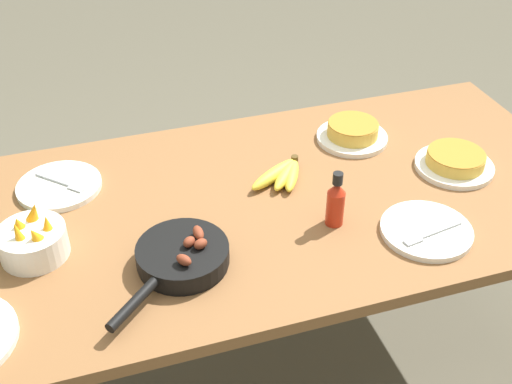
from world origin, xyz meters
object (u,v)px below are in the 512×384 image
object	(u,v)px
empty_plate_far_left	(426,230)
fruit_bowl_mango	(33,241)
banana_bunch	(283,174)
frittata_plate_side	(352,133)
skillet	(182,257)
frittata_plate_center	(455,162)
hot_sauce_bottle	(336,202)
empty_plate_near_front	(59,186)

from	to	relation	value
empty_plate_far_left	fruit_bowl_mango	world-z (taller)	fruit_bowl_mango
empty_plate_far_left	banana_bunch	bearing A→B (deg)	128.83
frittata_plate_side	fruit_bowl_mango	size ratio (longest dim) A/B	1.33
skillet	frittata_plate_side	xyz separation A→B (m)	(0.62, 0.39, -0.00)
skillet	frittata_plate_center	size ratio (longest dim) A/B	1.40
frittata_plate_side	frittata_plate_center	bearing A→B (deg)	-47.24
banana_bunch	frittata_plate_center	size ratio (longest dim) A/B	0.83
banana_bunch	hot_sauce_bottle	size ratio (longest dim) A/B	1.20
frittata_plate_side	fruit_bowl_mango	world-z (taller)	fruit_bowl_mango
hot_sauce_bottle	frittata_plate_side	bearing A→B (deg)	59.08
skillet	empty_plate_near_front	xyz separation A→B (m)	(-0.25, 0.41, -0.02)
skillet	empty_plate_far_left	size ratio (longest dim) A/B	1.35
skillet	empty_plate_near_front	bearing A→B (deg)	-101.55
frittata_plate_center	empty_plate_near_front	distance (m)	1.11
frittata_plate_side	hot_sauce_bottle	size ratio (longest dim) A/B	1.40
empty_plate_far_left	fruit_bowl_mango	xyz separation A→B (m)	(-0.93, 0.22, 0.03)
frittata_plate_center	skillet	bearing A→B (deg)	-168.96
empty_plate_near_front	hot_sauce_bottle	size ratio (longest dim) A/B	1.49
empty_plate_near_front	hot_sauce_bottle	world-z (taller)	hot_sauce_bottle
empty_plate_near_front	empty_plate_far_left	world-z (taller)	same
banana_bunch	empty_plate_near_front	bearing A→B (deg)	166.17
frittata_plate_side	hot_sauce_bottle	bearing A→B (deg)	-120.92
frittata_plate_side	empty_plate_near_front	xyz separation A→B (m)	(-0.87, 0.01, -0.02)
skillet	frittata_plate_center	bearing A→B (deg)	147.40
empty_plate_near_front	fruit_bowl_mango	size ratio (longest dim) A/B	1.41
banana_bunch	empty_plate_far_left	distance (m)	0.42
hot_sauce_bottle	frittata_plate_center	bearing A→B (deg)	16.15
frittata_plate_side	fruit_bowl_mango	bearing A→B (deg)	-165.38
banana_bunch	skillet	world-z (taller)	skillet
empty_plate_near_front	empty_plate_far_left	bearing A→B (deg)	-28.84
frittata_plate_side	hot_sauce_bottle	xyz separation A→B (m)	(-0.21, -0.35, 0.04)
banana_bunch	hot_sauce_bottle	distance (m)	0.23
fruit_bowl_mango	skillet	bearing A→B (deg)	-24.19
skillet	hot_sauce_bottle	size ratio (longest dim) A/B	2.01
empty_plate_near_front	hot_sauce_bottle	bearing A→B (deg)	-29.16
skillet	fruit_bowl_mango	xyz separation A→B (m)	(-0.33, 0.15, 0.01)
banana_bunch	hot_sauce_bottle	world-z (taller)	hot_sauce_bottle
empty_plate_far_left	frittata_plate_side	bearing A→B (deg)	88.99
frittata_plate_center	empty_plate_near_front	xyz separation A→B (m)	(-1.08, 0.24, -0.01)
banana_bunch	fruit_bowl_mango	size ratio (longest dim) A/B	1.14
frittata_plate_center	empty_plate_far_left	xyz separation A→B (m)	(-0.22, -0.23, -0.01)
banana_bunch	frittata_plate_center	distance (m)	0.49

